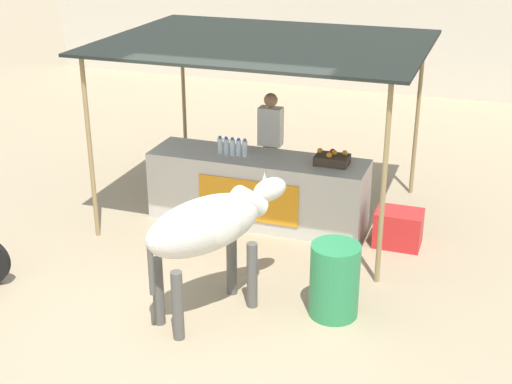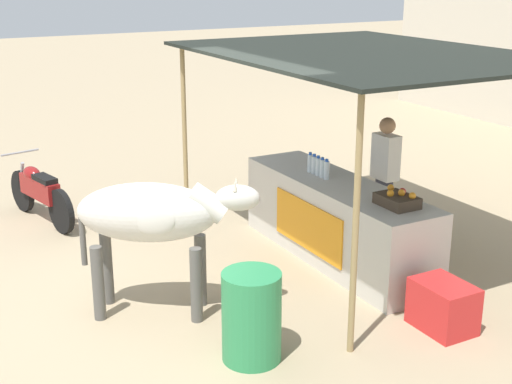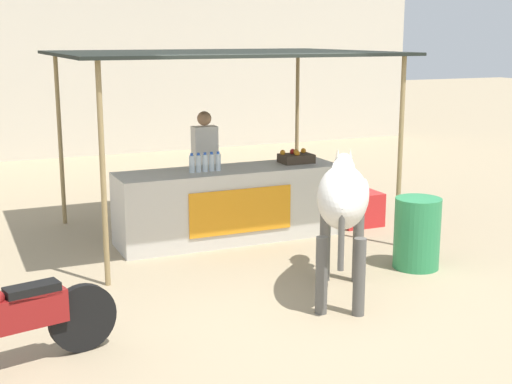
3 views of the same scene
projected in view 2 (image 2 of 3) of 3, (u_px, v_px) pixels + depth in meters
name	position (u px, v px, depth m)	size (l,w,h in m)	color
ground_plane	(167.00, 296.00, 7.69)	(60.00, 60.00, 0.00)	tan
stall_counter	(336.00, 221.00, 8.54)	(3.00, 0.82, 0.96)	beige
stall_awning	(364.00, 60.00, 8.10)	(4.20, 3.20, 2.47)	black
water_bottle_row	(318.00, 166.00, 8.63)	(0.43, 0.07, 0.25)	silver
fruit_crate	(397.00, 200.00, 7.55)	(0.44, 0.32, 0.18)	#3F3326
vendor_behind_counter	(384.00, 181.00, 8.83)	(0.34, 0.22, 1.65)	#383842
cooler_box	(443.00, 306.00, 6.92)	(0.60, 0.44, 0.48)	red
water_barrel	(252.00, 317.00, 6.34)	(0.54, 0.54, 0.84)	#2D8C51
cow	(154.00, 217.00, 7.02)	(1.25, 1.74, 1.44)	silver
motorcycle_parked	(40.00, 191.00, 9.81)	(1.77, 0.63, 0.90)	black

